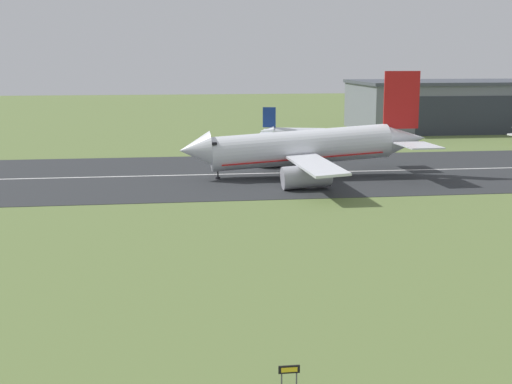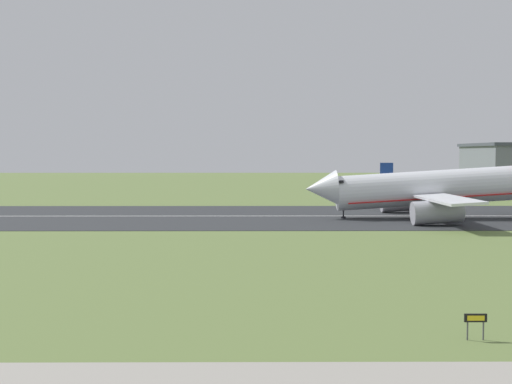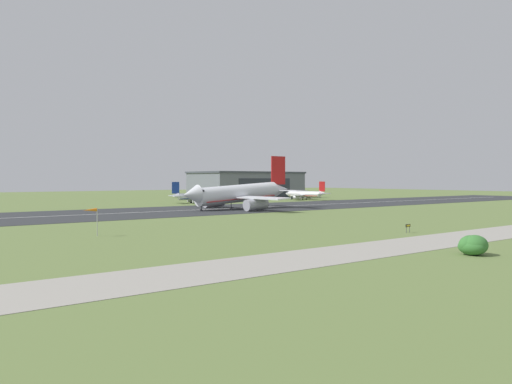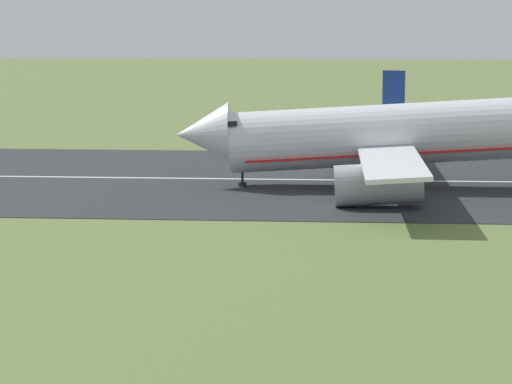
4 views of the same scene
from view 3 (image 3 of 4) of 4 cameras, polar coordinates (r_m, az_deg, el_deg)
The scene contains 11 objects.
ground_plane at distance 116.73m, azimuth 6.47°, elevation -3.63°, with size 690.92×690.92×0.00m, color olive.
runway_strip at distance 165.96m, azimuth -8.28°, elevation -2.11°, with size 450.92×49.23×0.06m, color #2B2D30.
runway_centreline at distance 165.95m, azimuth -8.28°, elevation -2.09°, with size 405.83×0.70×0.01m, color silver.
taxiway_road at distance 94.30m, azimuth 21.86°, elevation -4.94°, with size 338.19×12.14×0.05m, color gray.
hangar_building at distance 270.49m, azimuth -1.10°, elevation 0.81°, with size 56.99×33.70×14.33m.
airplane_landing at distance 171.74m, azimuth -1.99°, elevation -0.26°, with size 45.17×49.78×18.74m.
airplane_parked_west at distance 215.48m, azimuth -7.35°, elevation -0.57°, with size 19.26×17.01×9.17m.
airplane_parked_east at distance 249.17m, azimuth 5.62°, elevation -0.26°, with size 20.77×24.18×9.19m.
shrub_clump at distance 74.81m, azimuth 23.52°, elevation -5.63°, with size 3.90×3.80×2.77m.
windsock_pole at distance 94.67m, azimuth -18.40°, elevation -2.10°, with size 2.73×0.78×5.13m.
runway_sign at distance 101.17m, azimuth 16.98°, elevation -3.78°, with size 1.40×0.13×1.65m.
Camera 3 is at (-80.61, -22.86, 10.42)m, focal length 35.00 mm.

